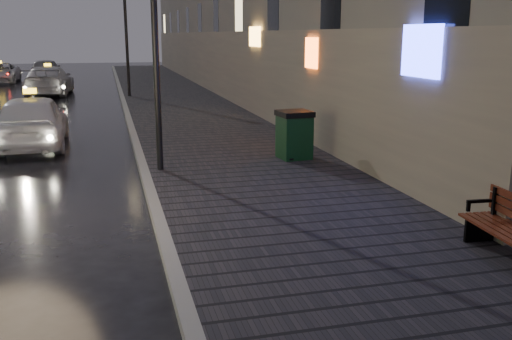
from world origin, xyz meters
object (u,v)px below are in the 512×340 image
Objects in this scene: taxi_far at (0,73)px; trash_bin at (294,134)px; taxi_mid at (49,81)px; taxi_near at (32,121)px; lamp_far at (126,25)px; car_far at (46,70)px; lamp_near at (154,14)px.

trash_bin is at bearing -68.76° from taxi_far.
taxi_mid reaches higher than taxi_far.
trash_bin is 7.44m from taxi_near.
lamp_far reaches higher than taxi_far.
taxi_near is at bearing 143.16° from trash_bin.
car_far reaches higher than trash_bin.
car_far is (-8.16, 27.88, 0.02)m from trash_bin.
taxi_near is at bearing 126.21° from lamp_near.
taxi_mid is 9.32m from car_far.
trash_bin is at bearing 114.14° from taxi_mid.
taxi_near reaches higher than trash_bin.
lamp_far reaches higher than taxi_mid.
taxi_near is 0.86× the size of taxi_mid.
taxi_far is at bearing -80.00° from taxi_near.
lamp_far is 12.47m from taxi_near.
taxi_near reaches higher than taxi_mid.
lamp_far is at bearing 111.73° from car_far.
taxi_far is (-7.72, 27.99, -2.85)m from lamp_near.
lamp_far is 1.19× the size of car_far.
lamp_near reaches higher than taxi_mid.
lamp_far is at bearing 145.88° from taxi_mid.
taxi_far is (-7.72, 11.99, -2.85)m from lamp_far.
trash_bin is 29.05m from car_far.
taxi_near is 0.99× the size of car_far.
lamp_far reaches higher than car_far.
trash_bin is (3.25, -15.63, -2.75)m from lamp_far.
car_far is at bearing 99.84° from lamp_near.
lamp_near reaches higher than taxi_near.
taxi_near reaches higher than taxi_far.
lamp_far is at bearing -57.65° from taxi_far.
trash_bin is 19.95m from taxi_mid.
lamp_far is 13.47m from car_far.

